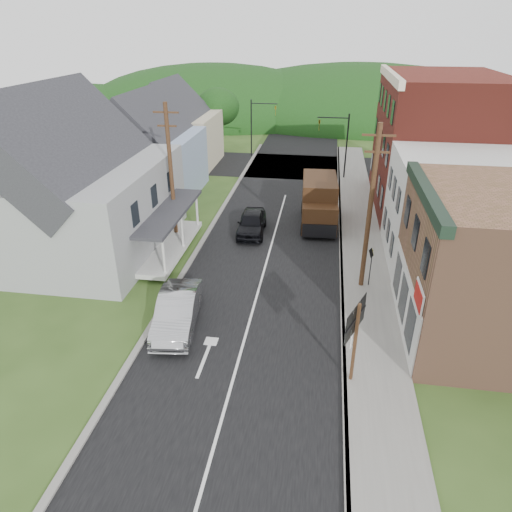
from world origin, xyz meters
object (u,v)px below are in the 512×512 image
at_px(silver_sedan, 177,311).
at_px(warning_sign, 371,261).
at_px(dark_sedan, 252,223).
at_px(route_sign_cluster, 355,331).
at_px(delivery_van, 319,203).

relative_size(silver_sedan, warning_sign, 2.21).
height_order(silver_sedan, dark_sedan, silver_sedan).
relative_size(dark_sedan, route_sign_cluster, 1.25).
bearing_deg(silver_sedan, route_sign_cluster, -25.54).
distance_m(route_sign_cluster, warning_sign, 7.92).
height_order(dark_sedan, route_sign_cluster, route_sign_cluster).
bearing_deg(delivery_van, silver_sedan, -117.66).
bearing_deg(delivery_van, dark_sedan, -155.65).
xyz_separation_m(silver_sedan, dark_sedan, (1.76, 11.40, -0.06)).
bearing_deg(warning_sign, dark_sedan, 122.08).
bearing_deg(dark_sedan, warning_sign, -42.64).
relative_size(delivery_van, route_sign_cluster, 1.66).
distance_m(silver_sedan, delivery_van, 15.14).
bearing_deg(delivery_van, route_sign_cluster, -86.73).
bearing_deg(route_sign_cluster, silver_sedan, -175.50).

